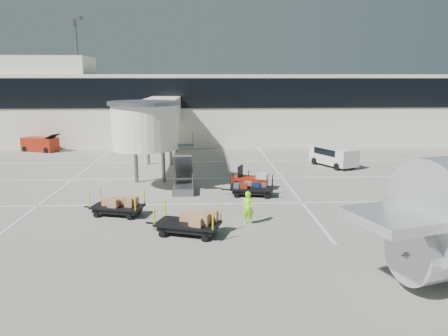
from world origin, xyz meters
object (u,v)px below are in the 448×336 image
Objects in this scene: belt_loader at (40,144)px; baggage_tug at (251,181)px; box_cart_far at (115,206)px; box_cart_near at (187,223)px; minivan at (333,155)px; ground_worker at (248,208)px; suitcase_cart at (251,189)px.

baggage_tug is at bearing -18.85° from belt_loader.
box_cart_far is (-8.22, -5.63, -0.06)m from baggage_tug.
minivan is at bearing 72.39° from box_cart_near.
ground_worker is at bearing 0.52° from box_cart_far.
box_cart_near is 30.89m from belt_loader.
belt_loader reaches higher than minivan.
belt_loader is (-20.35, 18.99, 0.28)m from suitcase_cart.
suitcase_cart is at bearing -74.41° from baggage_tug.
baggage_tug is at bearing 95.31° from suitcase_cart.
belt_loader is at bearing 127.95° from ground_worker.
suitcase_cart is 0.90× the size of box_cart_near.
ground_worker is (3.14, 1.49, 0.28)m from box_cart_near.
belt_loader is (-12.30, 22.75, 0.22)m from box_cart_far.
minivan reaches higher than box_cart_far.
suitcase_cart is 8.89m from box_cart_far.
suitcase_cart is 27.84m from belt_loader.
belt_loader is at bearing 137.18° from minivan.
belt_loader reaches higher than box_cart_near.
ground_worker is (7.29, -1.90, 0.36)m from box_cart_far.
minivan is at bearing 2.74° from belt_loader.
suitcase_cart is 5.73m from ground_worker.
box_cart_far is 0.74× the size of minivan.
box_cart_near is at bearing -36.84° from belt_loader.
minivan is at bearing 59.99° from suitcase_cart.
baggage_tug is at bearing 83.82° from box_cart_near.
minivan is (12.04, 16.75, 0.41)m from box_cart_near.
box_cart_far is (-4.15, 3.39, -0.08)m from box_cart_near.
belt_loader reaches higher than box_cart_far.
box_cart_near is at bearing -155.13° from ground_worker.
suitcase_cart is at bearing 81.79° from ground_worker.
ground_worker reaches higher than box_cart_near.
minivan is (8.90, 15.26, 0.13)m from ground_worker.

